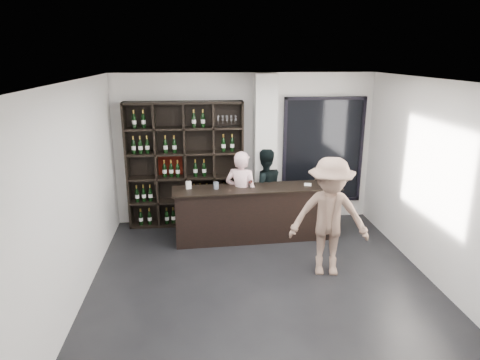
{
  "coord_description": "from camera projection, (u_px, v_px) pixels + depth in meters",
  "views": [
    {
      "loc": [
        -0.85,
        -5.36,
        3.23
      ],
      "look_at": [
        -0.24,
        1.1,
        1.31
      ],
      "focal_mm": 32.0,
      "sensor_mm": 36.0,
      "label": 1
    }
  ],
  "objects": [
    {
      "name": "spit_cup",
      "position": [
        216.0,
        186.0,
        7.43
      ],
      "size": [
        0.09,
        0.09,
        0.12
      ],
      "primitive_type": "cylinder",
      "rotation": [
        0.0,
        0.0,
        -0.02
      ],
      "color": "#A3B1C5",
      "rests_on": "tasting_counter"
    },
    {
      "name": "napkin_stack",
      "position": [
        308.0,
        184.0,
        7.65
      ],
      "size": [
        0.15,
        0.15,
        0.02
      ],
      "primitive_type": "cube",
      "rotation": [
        0.0,
        0.0,
        -0.28
      ],
      "color": "white",
      "rests_on": "tasting_counter"
    },
    {
      "name": "structural_column",
      "position": [
        264.0,
        152.0,
        8.09
      ],
      "size": [
        0.4,
        0.4,
        2.9
      ],
      "primitive_type": "cube",
      "color": "silver",
      "rests_on": "floor"
    },
    {
      "name": "taster_pink",
      "position": [
        241.0,
        195.0,
        7.64
      ],
      "size": [
        0.69,
        0.59,
        1.61
      ],
      "primitive_type": "imported",
      "rotation": [
        0.0,
        0.0,
        2.73
      ],
      "color": "#FFC7CB",
      "rests_on": "floor"
    },
    {
      "name": "card_stand",
      "position": [
        189.0,
        185.0,
        7.43
      ],
      "size": [
        0.1,
        0.07,
        0.13
      ],
      "primitive_type": "cube",
      "rotation": [
        0.0,
        0.0,
        0.32
      ],
      "color": "white",
      "rests_on": "tasting_counter"
    },
    {
      "name": "wine_shelf",
      "position": [
        185.0,
        165.0,
        8.12
      ],
      "size": [
        2.2,
        0.35,
        2.4
      ],
      "primitive_type": null,
      "color": "black",
      "rests_on": "floor"
    },
    {
      "name": "glass_panel",
      "position": [
        323.0,
        151.0,
        8.42
      ],
      "size": [
        1.6,
        0.08,
        2.1
      ],
      "color": "black",
      "rests_on": "floor"
    },
    {
      "name": "taster_black",
      "position": [
        264.0,
        189.0,
        8.09
      ],
      "size": [
        0.85,
        0.72,
        1.55
      ],
      "primitive_type": "imported",
      "rotation": [
        0.0,
        0.0,
        3.34
      ],
      "color": "black",
      "rests_on": "floor"
    },
    {
      "name": "wine_glass",
      "position": [
        250.0,
        183.0,
        7.48
      ],
      "size": [
        0.09,
        0.09,
        0.18
      ],
      "primitive_type": null,
      "rotation": [
        0.0,
        0.0,
        0.23
      ],
      "color": "white",
      "rests_on": "tasting_counter"
    },
    {
      "name": "tasting_counter",
      "position": [
        257.0,
        213.0,
        7.65
      ],
      "size": [
        2.96,
        0.62,
        0.97
      ],
      "rotation": [
        0.0,
        0.0,
        0.05
      ],
      "color": "black",
      "rests_on": "floor"
    },
    {
      "name": "customer",
      "position": [
        329.0,
        217.0,
        6.33
      ],
      "size": [
        1.27,
        0.87,
        1.82
      ],
      "primitive_type": "imported",
      "rotation": [
        0.0,
        0.0,
        -0.18
      ],
      "color": "#8D6D5B",
      "rests_on": "floor"
    },
    {
      "name": "floor",
      "position": [
        264.0,
        289.0,
        6.11
      ],
      "size": [
        5.0,
        5.5,
        0.01
      ],
      "primitive_type": "cube",
      "color": "black",
      "rests_on": "ground"
    }
  ]
}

